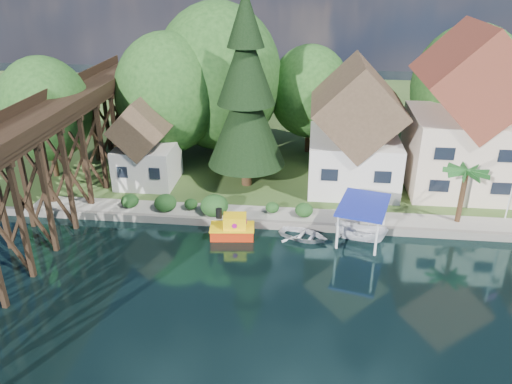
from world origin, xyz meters
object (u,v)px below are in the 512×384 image
Objects in this scene: conifer at (246,97)px; palm_tree at (466,174)px; house_center at (465,122)px; shed at (146,147)px; boat_canopy at (362,225)px; boat_white_a at (304,234)px; trestle_bridge at (34,169)px; tugboat at (233,228)px; house_left at (355,134)px.

conifer is 18.09m from palm_tree.
house_center is 3.04× the size of palm_tree.
house_center is 18.37m from conifer.
shed reaches higher than boat_canopy.
conifer is 12.62m from boat_white_a.
trestle_bridge is at bearing -175.96° from boat_canopy.
shed is 12.36m from tugboat.
boat_canopy is at bearing -158.95° from palm_tree.
conifer is 3.60× the size of palm_tree.
trestle_bridge is at bearing -154.79° from house_left.
conifer is at bearing 90.20° from tugboat.
tugboat is at bearing 5.24° from trestle_bridge.
palm_tree is at bearing 10.94° from tugboat.
shed is 0.48× the size of conifer.
palm_tree is at bearing 21.05° from boat_canopy.
house_center is at bearing 19.49° from trestle_bridge.
boat_canopy is at bearing -22.93° from shed.
house_center is 3.80× the size of boat_white_a.
house_center is 1.77× the size of shed.
palm_tree is at bearing -17.27° from conifer.
conifer is 11.48m from tugboat.
boat_canopy is at bearing -40.94° from conifer.
house_left is 3.02× the size of boat_white_a.
trestle_bridge is 19.77m from boat_white_a.
tugboat reaches higher than boat_white_a.
palm_tree is (7.67, -6.31, -0.65)m from house_left.
boat_white_a is at bearing -28.81° from shed.
conifer is at bearing 162.73° from palm_tree.
house_left is 9.95m from palm_tree.
house_left is 0.67× the size of conifer.
house_center is 27.20m from shed.
house_left is 0.79× the size of house_center.
trestle_bridge is 9.68× the size of palm_tree.
house_center is 14.07m from boat_canopy.
house_left is 2.41× the size of palm_tree.
boat_white_a is 4.21m from boat_canopy.
trestle_bridge is 31.01m from palm_tree.
house_center is 2.57× the size of boat_canopy.
trestle_bridge is 8.18× the size of boat_canopy.
conifer reaches higher than house_center.
tugboat is 9.37m from boat_canopy.
shed is 2.30× the size of tugboat.
shed reaches higher than boat_white_a.
house_left is at bearing 91.09° from boat_canopy.
trestle_bridge is at bearing 114.23° from boat_white_a.
trestle_bridge is 23.58m from boat_canopy.
trestle_bridge is at bearing -144.73° from conifer.
trestle_bridge is at bearing -174.76° from tugboat.
conifer is at bearing 52.23° from boat_white_a.
boat_white_a is 0.68× the size of boat_canopy.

